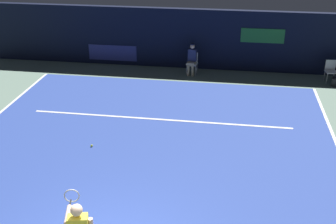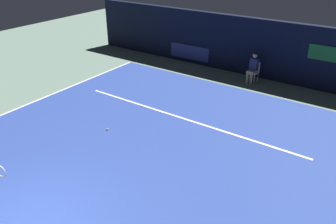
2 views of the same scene
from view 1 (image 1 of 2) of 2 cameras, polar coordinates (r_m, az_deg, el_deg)
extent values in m
plane|color=slate|center=(12.66, -2.67, -4.89)|extent=(34.32, 34.32, 0.00)
cube|color=#2D479E|center=(12.65, -2.67, -4.86)|extent=(11.18, 11.09, 0.01)
cube|color=white|center=(14.33, -1.16, -0.99)|extent=(8.72, 0.10, 0.01)
cube|color=black|center=(18.95, 1.67, 9.78)|extent=(17.42, 0.30, 2.60)
cube|color=navy|center=(19.60, -7.38, 7.83)|extent=(2.20, 0.04, 0.70)
cube|color=#1E6B2D|center=(18.62, 12.47, 9.88)|extent=(1.80, 0.04, 0.60)
sphere|color=beige|center=(7.81, -12.09, -12.65)|extent=(0.22, 0.22, 0.22)
cylinder|color=beige|center=(8.18, -13.17, -13.21)|extent=(0.20, 0.51, 0.09)
cylinder|color=black|center=(8.41, -12.92, -11.94)|extent=(0.10, 0.30, 0.03)
torus|color=#B2B2B7|center=(8.64, -12.69, -10.83)|extent=(0.30, 0.09, 0.30)
cube|color=white|center=(18.32, 3.20, 6.45)|extent=(0.48, 0.45, 0.04)
cube|color=white|center=(18.43, 3.35, 7.32)|extent=(0.42, 0.08, 0.42)
cylinder|color=#B2B2B7|center=(18.27, 2.49, 5.65)|extent=(0.03, 0.03, 0.46)
cylinder|color=#B2B2B7|center=(18.20, 3.64, 5.54)|extent=(0.03, 0.03, 0.46)
cylinder|color=#B2B2B7|center=(18.58, 2.72, 5.99)|extent=(0.03, 0.03, 0.46)
cylinder|color=#B2B2B7|center=(18.51, 3.86, 5.88)|extent=(0.03, 0.03, 0.46)
cube|color=tan|center=(18.23, 3.15, 6.49)|extent=(0.36, 0.43, 0.14)
cylinder|color=tan|center=(18.17, 2.73, 5.53)|extent=(0.11, 0.11, 0.46)
cylinder|color=tan|center=(18.13, 3.28, 5.48)|extent=(0.11, 0.11, 0.46)
cube|color=#23284C|center=(18.24, 3.25, 7.59)|extent=(0.36, 0.26, 0.52)
sphere|color=#DBAD89|center=(18.13, 3.28, 8.73)|extent=(0.20, 0.20, 0.20)
cylinder|color=#141933|center=(18.10, 3.29, 9.00)|extent=(0.19, 0.19, 0.04)
cube|color=white|center=(18.59, 20.90, 5.01)|extent=(0.48, 0.45, 0.04)
cube|color=white|center=(18.70, 20.83, 5.88)|extent=(0.42, 0.08, 0.42)
cylinder|color=#B2B2B7|center=(18.45, 20.39, 4.21)|extent=(0.03, 0.03, 0.44)
cylinder|color=#B2B2B7|center=(18.57, 21.49, 4.16)|extent=(0.03, 0.03, 0.44)
cylinder|color=#B2B2B7|center=(18.75, 20.10, 4.59)|extent=(0.03, 0.03, 0.44)
cylinder|color=#B2B2B7|center=(18.87, 21.19, 4.54)|extent=(0.03, 0.03, 0.44)
sphere|color=#CCE033|center=(12.90, -10.12, -4.43)|extent=(0.07, 0.07, 0.07)
camera|label=2|loc=(5.00, 49.70, 8.49)|focal=36.17mm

